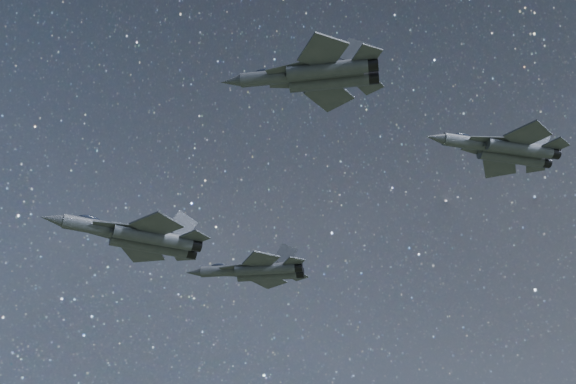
{
  "coord_description": "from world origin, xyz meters",
  "views": [
    {
      "loc": [
        1.94,
        -64.78,
        101.67
      ],
      "look_at": [
        -0.76,
        1.54,
        142.77
      ],
      "focal_mm": 42.0,
      "sensor_mm": 36.0,
      "label": 1
    }
  ],
  "objects": [
    {
      "name": "jet_right",
      "position": [
        2.53,
        -15.25,
        145.66
      ],
      "size": [
        16.32,
        11.43,
        4.11
      ],
      "rotation": [
        0.0,
        0.0,
        -0.1
      ],
      "color": "#30333C"
    },
    {
      "name": "jet_lead",
      "position": [
        -19.16,
        6.81,
        140.12
      ],
      "size": [
        19.58,
        12.81,
        5.05
      ],
      "rotation": [
        0.0,
        0.0,
        0.43
      ],
      "color": "#30333C"
    },
    {
      "name": "jet_slot",
      "position": [
        23.19,
        -3.62,
        144.49
      ],
      "size": [
        15.99,
        10.83,
        4.02
      ],
      "rotation": [
        0.0,
        0.0,
        0.27
      ],
      "color": "#30333C"
    },
    {
      "name": "jet_left",
      "position": [
        -5.8,
        18.76,
        140.91
      ],
      "size": [
        17.11,
        12.04,
        4.32
      ],
      "rotation": [
        0.0,
        0.0,
        -0.08
      ],
      "color": "#30333C"
    }
  ]
}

